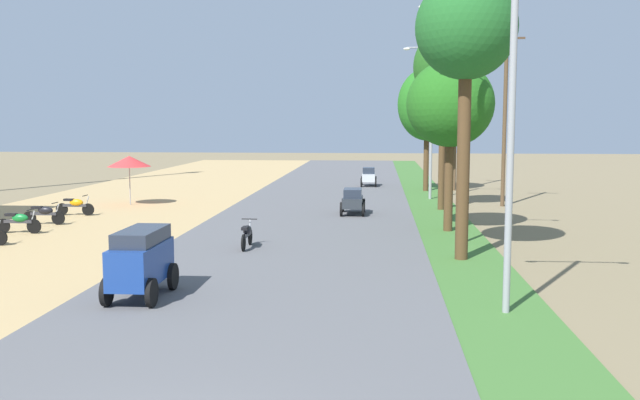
{
  "coord_description": "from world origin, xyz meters",
  "views": [
    {
      "loc": [
        2.88,
        -7.72,
        4.36
      ],
      "look_at": [
        0.63,
        19.88,
        1.27
      ],
      "focal_mm": 39.78,
      "sensor_mm": 36.0,
      "label": 1
    }
  ],
  "objects_px": {
    "parked_motorbike_seventh": "(75,205)",
    "median_tree_nearest": "(466,32)",
    "motorbike_ahead_second": "(247,233)",
    "parked_motorbike_sixth": "(44,213)",
    "median_tree_third": "(443,68)",
    "streetlamp_mid": "(463,106)",
    "car_van_blue": "(141,259)",
    "streetlamp_far": "(431,112)",
    "parked_motorbike_fifth": "(19,221)",
    "median_tree_fourth": "(427,105)",
    "utility_pole_far": "(505,115)",
    "car_hatchback_silver": "(369,176)",
    "car_sedan_charcoal": "(353,200)",
    "median_tree_second": "(450,105)",
    "streetlamp_near": "(512,113)",
    "vendor_umbrella": "(129,161)",
    "utility_pole_near": "(456,108)"
  },
  "relations": [
    {
      "from": "parked_motorbike_seventh",
      "to": "median_tree_nearest",
      "type": "distance_m",
      "value": 19.85
    },
    {
      "from": "parked_motorbike_seventh",
      "to": "motorbike_ahead_second",
      "type": "relative_size",
      "value": 1.0
    },
    {
      "from": "parked_motorbike_sixth",
      "to": "median_tree_third",
      "type": "xyz_separation_m",
      "value": [
        16.95,
        6.54,
        6.33
      ]
    },
    {
      "from": "parked_motorbike_sixth",
      "to": "streetlamp_mid",
      "type": "xyz_separation_m",
      "value": [
        16.77,
        -3.28,
        4.31
      ]
    },
    {
      "from": "median_tree_third",
      "to": "car_van_blue",
      "type": "distance_m",
      "value": 21.11
    },
    {
      "from": "parked_motorbike_seventh",
      "to": "car_van_blue",
      "type": "relative_size",
      "value": 0.75
    },
    {
      "from": "streetlamp_mid",
      "to": "streetlamp_far",
      "type": "xyz_separation_m",
      "value": [
        0.0,
        14.58,
        0.02
      ]
    },
    {
      "from": "parked_motorbike_fifth",
      "to": "median_tree_third",
      "type": "distance_m",
      "value": 20.06
    },
    {
      "from": "streetlamp_far",
      "to": "motorbike_ahead_second",
      "type": "xyz_separation_m",
      "value": [
        -7.32,
        -16.09,
        -4.31
      ]
    },
    {
      "from": "median_tree_nearest",
      "to": "median_tree_fourth",
      "type": "height_order",
      "value": "median_tree_nearest"
    },
    {
      "from": "utility_pole_far",
      "to": "car_hatchback_silver",
      "type": "relative_size",
      "value": 4.5
    },
    {
      "from": "car_sedan_charcoal",
      "to": "car_van_blue",
      "type": "bearing_deg",
      "value": -105.99
    },
    {
      "from": "parked_motorbike_fifth",
      "to": "car_sedan_charcoal",
      "type": "relative_size",
      "value": 0.8
    },
    {
      "from": "median_tree_nearest",
      "to": "median_tree_second",
      "type": "distance_m",
      "value": 6.15
    },
    {
      "from": "parked_motorbike_fifth",
      "to": "median_tree_nearest",
      "type": "height_order",
      "value": "median_tree_nearest"
    },
    {
      "from": "car_hatchback_silver",
      "to": "streetlamp_mid",
      "type": "bearing_deg",
      "value": -80.93
    },
    {
      "from": "parked_motorbike_seventh",
      "to": "motorbike_ahead_second",
      "type": "xyz_separation_m",
      "value": [
        9.39,
        -7.71,
        0.02
      ]
    },
    {
      "from": "median_tree_third",
      "to": "median_tree_fourth",
      "type": "bearing_deg",
      "value": 90.7
    },
    {
      "from": "streetlamp_near",
      "to": "median_tree_fourth",
      "type": "bearing_deg",
      "value": 89.87
    },
    {
      "from": "vendor_umbrella",
      "to": "car_sedan_charcoal",
      "type": "distance_m",
      "value": 12.1
    },
    {
      "from": "median_tree_third",
      "to": "car_sedan_charcoal",
      "type": "height_order",
      "value": "median_tree_third"
    },
    {
      "from": "median_tree_third",
      "to": "car_hatchback_silver",
      "type": "xyz_separation_m",
      "value": [
        -3.69,
        12.16,
        -6.14
      ]
    },
    {
      "from": "car_sedan_charcoal",
      "to": "car_hatchback_silver",
      "type": "bearing_deg",
      "value": 87.85
    },
    {
      "from": "parked_motorbike_sixth",
      "to": "car_hatchback_silver",
      "type": "relative_size",
      "value": 0.9
    },
    {
      "from": "median_tree_second",
      "to": "car_sedan_charcoal",
      "type": "height_order",
      "value": "median_tree_second"
    },
    {
      "from": "utility_pole_near",
      "to": "parked_motorbike_seventh",
      "type": "bearing_deg",
      "value": -143.0
    },
    {
      "from": "streetlamp_near",
      "to": "vendor_umbrella",
      "type": "bearing_deg",
      "value": 128.7
    },
    {
      "from": "streetlamp_far",
      "to": "utility_pole_near",
      "type": "distance_m",
      "value": 6.0
    },
    {
      "from": "streetlamp_far",
      "to": "utility_pole_near",
      "type": "xyz_separation_m",
      "value": [
        1.92,
        5.67,
        0.29
      ]
    },
    {
      "from": "parked_motorbike_seventh",
      "to": "vendor_umbrella",
      "type": "relative_size",
      "value": 0.71
    },
    {
      "from": "vendor_umbrella",
      "to": "median_tree_third",
      "type": "height_order",
      "value": "median_tree_third"
    },
    {
      "from": "streetlamp_near",
      "to": "parked_motorbike_fifth",
      "type": "bearing_deg",
      "value": 149.0
    },
    {
      "from": "parked_motorbike_seventh",
      "to": "median_tree_third",
      "type": "xyz_separation_m",
      "value": [
        16.9,
        3.6,
        6.33
      ]
    },
    {
      "from": "streetlamp_far",
      "to": "parked_motorbike_sixth",
      "type": "bearing_deg",
      "value": -146.02
    },
    {
      "from": "median_tree_second",
      "to": "utility_pole_far",
      "type": "relative_size",
      "value": 0.74
    },
    {
      "from": "car_van_blue",
      "to": "car_sedan_charcoal",
      "type": "distance_m",
      "value": 16.64
    },
    {
      "from": "median_tree_third",
      "to": "car_van_blue",
      "type": "height_order",
      "value": "median_tree_third"
    },
    {
      "from": "parked_motorbike_seventh",
      "to": "median_tree_fourth",
      "type": "bearing_deg",
      "value": 37.71
    },
    {
      "from": "parked_motorbike_sixth",
      "to": "streetlamp_far",
      "type": "xyz_separation_m",
      "value": [
        16.77,
        11.31,
        4.33
      ]
    },
    {
      "from": "streetlamp_far",
      "to": "car_sedan_charcoal",
      "type": "distance_m",
      "value": 9.11
    },
    {
      "from": "median_tree_second",
      "to": "median_tree_third",
      "type": "bearing_deg",
      "value": 87.31
    },
    {
      "from": "median_tree_second",
      "to": "streetlamp_mid",
      "type": "height_order",
      "value": "streetlamp_mid"
    },
    {
      "from": "parked_motorbike_seventh",
      "to": "streetlamp_near",
      "type": "height_order",
      "value": "streetlamp_near"
    },
    {
      "from": "vendor_umbrella",
      "to": "median_tree_nearest",
      "type": "bearing_deg",
      "value": -40.92
    },
    {
      "from": "vendor_umbrella",
      "to": "median_tree_third",
      "type": "bearing_deg",
      "value": -2.53
    },
    {
      "from": "utility_pole_near",
      "to": "car_sedan_charcoal",
      "type": "bearing_deg",
      "value": -115.17
    },
    {
      "from": "median_tree_fourth",
      "to": "car_sedan_charcoal",
      "type": "distance_m",
      "value": 13.19
    },
    {
      "from": "median_tree_third",
      "to": "utility_pole_far",
      "type": "relative_size",
      "value": 0.96
    },
    {
      "from": "vendor_umbrella",
      "to": "median_tree_second",
      "type": "xyz_separation_m",
      "value": [
        15.53,
        -7.55,
        2.69
      ]
    },
    {
      "from": "streetlamp_far",
      "to": "car_van_blue",
      "type": "bearing_deg",
      "value": -110.55
    }
  ]
}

